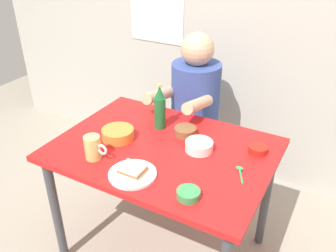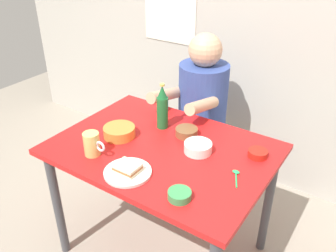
{
  "view_description": "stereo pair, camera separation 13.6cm",
  "coord_description": "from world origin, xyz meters",
  "px_view_note": "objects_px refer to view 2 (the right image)",
  "views": [
    {
      "loc": [
        0.76,
        -1.33,
        1.74
      ],
      "look_at": [
        0.0,
        0.05,
        0.84
      ],
      "focal_mm": 38.2,
      "sensor_mm": 36.0,
      "label": 1
    },
    {
      "loc": [
        0.88,
        -1.26,
        1.74
      ],
      "look_at": [
        0.0,
        0.05,
        0.84
      ],
      "focal_mm": 38.2,
      "sensor_mm": 36.0,
      "label": 2
    }
  ],
  "objects_px": {
    "sambal_bowl_red": "(258,153)",
    "stool": "(200,148)",
    "dining_table": "(163,162)",
    "plate_orange": "(128,172)",
    "beer_mug": "(92,144)",
    "beer_bottle": "(162,108)",
    "sandwich": "(127,168)",
    "person_seated": "(202,95)"
  },
  "relations": [
    {
      "from": "stool",
      "to": "beer_mug",
      "type": "height_order",
      "value": "beer_mug"
    },
    {
      "from": "dining_table",
      "to": "person_seated",
      "type": "bearing_deg",
      "value": 100.46
    },
    {
      "from": "person_seated",
      "to": "beer_mug",
      "type": "distance_m",
      "value": 0.88
    },
    {
      "from": "dining_table",
      "to": "sandwich",
      "type": "xyz_separation_m",
      "value": [
        -0.01,
        -0.27,
        0.13
      ]
    },
    {
      "from": "person_seated",
      "to": "beer_bottle",
      "type": "height_order",
      "value": "person_seated"
    },
    {
      "from": "sandwich",
      "to": "sambal_bowl_red",
      "type": "relative_size",
      "value": 1.15
    },
    {
      "from": "sandwich",
      "to": "sambal_bowl_red",
      "type": "bearing_deg",
      "value": 46.38
    },
    {
      "from": "beer_mug",
      "to": "beer_bottle",
      "type": "relative_size",
      "value": 0.48
    },
    {
      "from": "plate_orange",
      "to": "person_seated",
      "type": "bearing_deg",
      "value": 96.96
    },
    {
      "from": "sambal_bowl_red",
      "to": "stool",
      "type": "bearing_deg",
      "value": 141.37
    },
    {
      "from": "beer_bottle",
      "to": "sambal_bowl_red",
      "type": "xyz_separation_m",
      "value": [
        0.55,
        0.02,
        -0.1
      ]
    },
    {
      "from": "sambal_bowl_red",
      "to": "sandwich",
      "type": "bearing_deg",
      "value": -133.62
    },
    {
      "from": "stool",
      "to": "sambal_bowl_red",
      "type": "bearing_deg",
      "value": -38.63
    },
    {
      "from": "plate_orange",
      "to": "beer_mug",
      "type": "height_order",
      "value": "beer_mug"
    },
    {
      "from": "sandwich",
      "to": "beer_mug",
      "type": "bearing_deg",
      "value": 173.95
    },
    {
      "from": "dining_table",
      "to": "person_seated",
      "type": "height_order",
      "value": "person_seated"
    },
    {
      "from": "dining_table",
      "to": "plate_orange",
      "type": "height_order",
      "value": "plate_orange"
    },
    {
      "from": "stool",
      "to": "sambal_bowl_red",
      "type": "distance_m",
      "value": 0.81
    },
    {
      "from": "person_seated",
      "to": "sambal_bowl_red",
      "type": "xyz_separation_m",
      "value": [
        0.55,
        -0.43,
        -0.01
      ]
    },
    {
      "from": "person_seated",
      "to": "sandwich",
      "type": "distance_m",
      "value": 0.9
    },
    {
      "from": "person_seated",
      "to": "sandwich",
      "type": "relative_size",
      "value": 6.54
    },
    {
      "from": "beer_mug",
      "to": "sandwich",
      "type": "bearing_deg",
      "value": -6.05
    },
    {
      "from": "stool",
      "to": "beer_bottle",
      "type": "distance_m",
      "value": 0.69
    },
    {
      "from": "stool",
      "to": "sandwich",
      "type": "relative_size",
      "value": 4.09
    },
    {
      "from": "person_seated",
      "to": "beer_bottle",
      "type": "relative_size",
      "value": 2.75
    },
    {
      "from": "sambal_bowl_red",
      "to": "beer_mug",
      "type": "bearing_deg",
      "value": -147.37
    },
    {
      "from": "sandwich",
      "to": "beer_bottle",
      "type": "relative_size",
      "value": 0.42
    },
    {
      "from": "stool",
      "to": "sambal_bowl_red",
      "type": "height_order",
      "value": "sambal_bowl_red"
    },
    {
      "from": "beer_bottle",
      "to": "person_seated",
      "type": "bearing_deg",
      "value": 89.53
    },
    {
      "from": "stool",
      "to": "dining_table",
      "type": "bearing_deg",
      "value": -79.72
    },
    {
      "from": "person_seated",
      "to": "sandwich",
      "type": "xyz_separation_m",
      "value": [
        0.11,
        -0.89,
        0.01
      ]
    },
    {
      "from": "dining_table",
      "to": "sandwich",
      "type": "bearing_deg",
      "value": -91.16
    },
    {
      "from": "person_seated",
      "to": "sandwich",
      "type": "height_order",
      "value": "person_seated"
    },
    {
      "from": "beer_mug",
      "to": "sambal_bowl_red",
      "type": "relative_size",
      "value": 1.31
    },
    {
      "from": "plate_orange",
      "to": "sambal_bowl_red",
      "type": "height_order",
      "value": "sambal_bowl_red"
    },
    {
      "from": "stool",
      "to": "sambal_bowl_red",
      "type": "xyz_separation_m",
      "value": [
        0.55,
        -0.44,
        0.41
      ]
    },
    {
      "from": "stool",
      "to": "plate_orange",
      "type": "height_order",
      "value": "plate_orange"
    },
    {
      "from": "plate_orange",
      "to": "dining_table",
      "type": "bearing_deg",
      "value": 88.84
    },
    {
      "from": "beer_mug",
      "to": "sambal_bowl_red",
      "type": "xyz_separation_m",
      "value": [
        0.68,
        0.44,
        -0.04
      ]
    },
    {
      "from": "plate_orange",
      "to": "sambal_bowl_red",
      "type": "bearing_deg",
      "value": 46.38
    },
    {
      "from": "stool",
      "to": "beer_bottle",
      "type": "relative_size",
      "value": 1.72
    },
    {
      "from": "stool",
      "to": "sandwich",
      "type": "distance_m",
      "value": 1.0
    }
  ]
}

